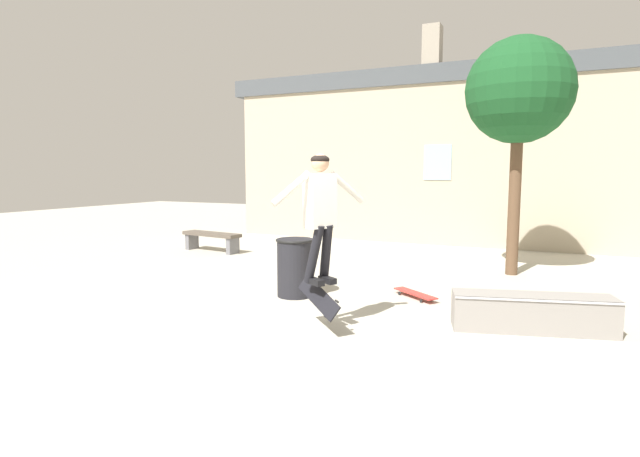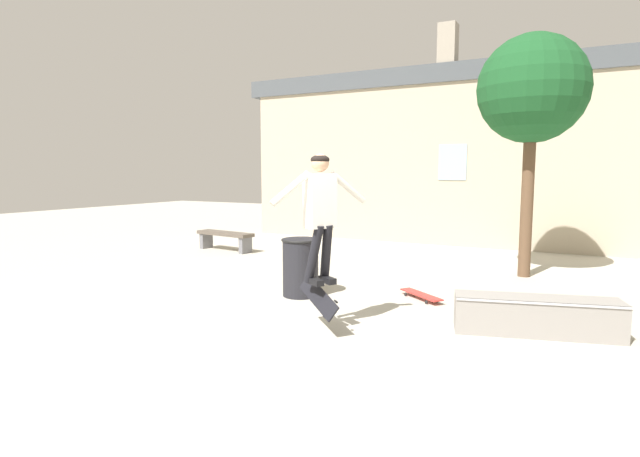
% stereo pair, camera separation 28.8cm
% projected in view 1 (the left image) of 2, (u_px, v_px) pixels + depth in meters
% --- Properties ---
extents(ground_plane, '(40.00, 40.00, 0.00)m').
position_uv_depth(ground_plane, '(253.00, 345.00, 5.48)').
color(ground_plane, '#B2AD9E').
extents(building_backdrop, '(11.88, 0.52, 5.57)m').
position_uv_depth(building_backdrop, '(433.00, 152.00, 12.92)').
color(building_backdrop, '#B7A88E').
rests_on(building_backdrop, ground_plane).
extents(tree_right, '(1.88, 1.88, 4.27)m').
position_uv_depth(tree_right, '(519.00, 92.00, 8.87)').
color(tree_right, brown).
rests_on(tree_right, ground_plane).
extents(park_bench, '(1.63, 0.60, 0.45)m').
position_uv_depth(park_bench, '(212.00, 238.00, 11.87)').
color(park_bench, brown).
rests_on(park_bench, ground_plane).
extents(skate_ledge, '(1.90, 0.93, 0.44)m').
position_uv_depth(skate_ledge, '(532.00, 313.00, 5.95)').
color(skate_ledge, gray).
rests_on(skate_ledge, ground_plane).
extents(trash_bin, '(0.59, 0.59, 0.88)m').
position_uv_depth(trash_bin, '(295.00, 266.00, 7.60)').
color(trash_bin, black).
rests_on(trash_bin, ground_plane).
extents(skater, '(0.74, 1.13, 1.52)m').
position_uv_depth(skater, '(320.00, 207.00, 5.82)').
color(skater, silver).
extents(skateboard_flipping, '(0.74, 0.50, 0.43)m').
position_uv_depth(skateboard_flipping, '(319.00, 297.00, 5.90)').
color(skateboard_flipping, black).
extents(skateboard_resting, '(0.77, 0.64, 0.08)m').
position_uv_depth(skateboard_resting, '(415.00, 293.00, 7.51)').
color(skateboard_resting, red).
rests_on(skateboard_resting, ground_plane).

